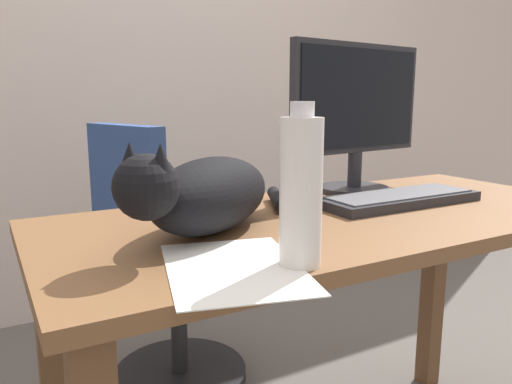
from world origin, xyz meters
name	(u,v)px	position (x,y,z in m)	size (l,w,h in m)	color
back_wall	(143,39)	(0.00, 1.51, 1.30)	(6.00, 0.04, 2.60)	beige
desk	(340,264)	(0.00, 0.00, 0.63)	(1.38, 0.61, 0.76)	brown
office_chair	(166,277)	(-0.21, 0.69, 0.41)	(0.50, 0.48, 0.94)	black
monitor	(357,112)	(0.21, 0.20, 0.99)	(0.48, 0.20, 0.41)	#232328
keyboard	(399,199)	(0.19, 0.01, 0.77)	(0.44, 0.15, 0.03)	#232328
cat	(206,193)	(-0.35, 0.00, 0.84)	(0.51, 0.39, 0.20)	black
computer_mouse	(293,201)	(-0.07, 0.10, 0.78)	(0.11, 0.06, 0.04)	black
paper_sheet	(234,267)	(-0.39, -0.22, 0.76)	(0.21, 0.30, 0.00)	white
water_bottle	(301,191)	(-0.29, -0.26, 0.88)	(0.07, 0.07, 0.26)	silver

